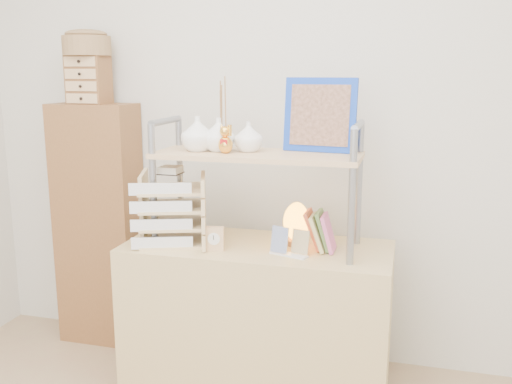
% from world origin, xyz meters
% --- Properties ---
extents(room_shell, '(3.42, 3.41, 2.61)m').
position_xyz_m(room_shell, '(0.00, 0.39, 1.69)').
color(room_shell, silver).
rests_on(room_shell, ground).
extents(desk, '(1.20, 0.50, 0.75)m').
position_xyz_m(desk, '(0.00, 1.20, 0.38)').
color(desk, tan).
rests_on(desk, ground).
extents(cabinet, '(0.45, 0.24, 1.35)m').
position_xyz_m(cabinet, '(-1.02, 1.57, 0.68)').
color(cabinet, brown).
rests_on(cabinet, ground).
extents(hutch, '(0.90, 0.34, 0.74)m').
position_xyz_m(hutch, '(-0.03, 1.21, 1.18)').
color(hutch, gray).
rests_on(hutch, desk).
extents(letter_tray, '(0.36, 0.36, 0.36)m').
position_xyz_m(letter_tray, '(-0.38, 1.14, 0.89)').
color(letter_tray, '#DAB383').
rests_on(letter_tray, desk).
extents(salt_lamp, '(0.13, 0.12, 0.19)m').
position_xyz_m(salt_lamp, '(0.16, 1.27, 0.85)').
color(salt_lamp, brown).
rests_on(salt_lamp, desk).
extents(desk_clock, '(0.08, 0.05, 0.11)m').
position_xyz_m(desk_clock, '(-0.16, 1.08, 0.80)').
color(desk_clock, tan).
rests_on(desk_clock, desk).
extents(postcard_stand, '(0.18, 0.10, 0.12)m').
position_xyz_m(postcard_stand, '(0.17, 1.10, 0.78)').
color(postcard_stand, white).
rests_on(postcard_stand, desk).
extents(drawer_chest, '(0.20, 0.16, 0.25)m').
position_xyz_m(drawer_chest, '(-1.02, 1.55, 1.48)').
color(drawer_chest, brown).
rests_on(drawer_chest, cabinet).
extents(woven_basket, '(0.25, 0.25, 0.10)m').
position_xyz_m(woven_basket, '(-1.02, 1.55, 1.65)').
color(woven_basket, olive).
rests_on(woven_basket, drawer_chest).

